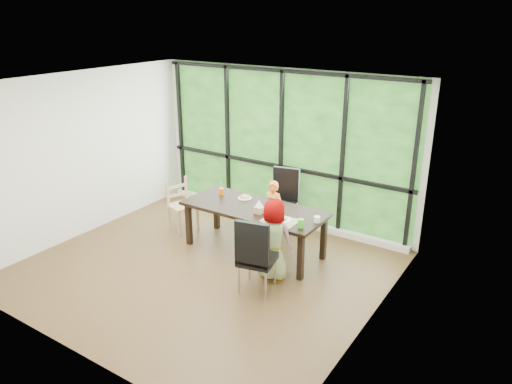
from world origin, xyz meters
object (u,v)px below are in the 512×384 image
(white_mug, at_px, (317,219))
(orange_cup, at_px, (221,192))
(plate_near, at_px, (283,220))
(green_cup, at_px, (301,224))
(chair_interior_leather, at_px, (257,254))
(dining_table, at_px, (254,229))
(child_older, at_px, (273,240))
(plate_far, at_px, (245,198))
(tissue_box, at_px, (259,210))
(child_toddler, at_px, (273,210))
(chair_end_beech, at_px, (183,206))
(chair_window_leather, at_px, (282,201))

(white_mug, bearing_deg, orange_cup, 175.86)
(plate_near, bearing_deg, green_cup, -13.80)
(green_cup, bearing_deg, orange_cup, 165.85)
(chair_interior_leather, bearing_deg, dining_table, -67.08)
(child_older, height_order, plate_far, child_older)
(white_mug, xyz_separation_m, tissue_box, (-0.87, -0.18, 0.01))
(chair_interior_leather, bearing_deg, child_toddler, -78.64)
(chair_end_beech, height_order, orange_cup, chair_end_beech)
(dining_table, relative_size, orange_cup, 20.03)
(white_mug, height_order, tissue_box, tissue_box)
(chair_end_beech, height_order, green_cup, chair_end_beech)
(chair_end_beech, xyz_separation_m, orange_cup, (0.72, 0.16, 0.36))
(dining_table, bearing_deg, white_mug, 1.15)
(orange_cup, height_order, tissue_box, orange_cup)
(chair_window_leather, relative_size, plate_near, 4.43)
(child_older, bearing_deg, tissue_box, -42.99)
(chair_window_leather, xyz_separation_m, orange_cup, (-0.72, -0.76, 0.27))
(dining_table, height_order, plate_far, plate_far)
(child_toddler, distance_m, tissue_box, 0.80)
(child_older, bearing_deg, white_mug, -131.34)
(chair_end_beech, bearing_deg, green_cup, -78.39)
(dining_table, height_order, chair_interior_leather, chair_interior_leather)
(orange_cup, relative_size, white_mug, 1.27)
(dining_table, height_order, orange_cup, orange_cup)
(chair_window_leather, bearing_deg, tissue_box, -91.07)
(child_toddler, bearing_deg, tissue_box, -74.78)
(plate_far, distance_m, orange_cup, 0.42)
(chair_interior_leather, relative_size, tissue_box, 9.02)
(plate_near, height_order, green_cup, green_cup)
(chair_window_leather, relative_size, chair_end_beech, 1.20)
(dining_table, bearing_deg, child_toddler, 90.00)
(plate_far, relative_size, plate_near, 0.90)
(child_toddler, relative_size, child_older, 0.85)
(green_cup, distance_m, tissue_box, 0.77)
(chair_end_beech, height_order, white_mug, chair_end_beech)
(chair_interior_leather, height_order, child_toddler, chair_interior_leather)
(orange_cup, bearing_deg, chair_end_beech, -167.45)
(plate_far, height_order, white_mug, white_mug)
(tissue_box, bearing_deg, child_older, -37.83)
(child_toddler, distance_m, orange_cup, 0.90)
(chair_window_leather, height_order, chair_end_beech, chair_window_leather)
(chair_end_beech, bearing_deg, plate_near, -77.17)
(plate_far, xyz_separation_m, plate_near, (0.95, -0.42, 0.00))
(chair_window_leather, bearing_deg, plate_far, -126.58)
(dining_table, distance_m, child_toddler, 0.57)
(orange_cup, height_order, white_mug, orange_cup)
(child_toddler, bearing_deg, plate_near, -50.12)
(chair_window_leather, bearing_deg, child_older, -76.81)
(chair_interior_leather, relative_size, white_mug, 12.30)
(child_older, xyz_separation_m, tissue_box, (-0.47, 0.37, 0.21))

